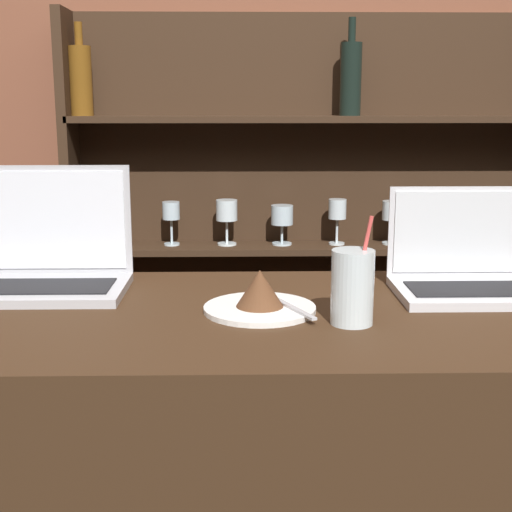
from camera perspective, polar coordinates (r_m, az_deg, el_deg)
back_wall at (r=2.39m, az=1.51°, el=11.78°), size 7.00×0.06×2.70m
back_shelf at (r=2.37m, az=3.96°, el=-0.15°), size 1.55×0.18×1.64m
laptop_near at (r=1.56m, az=-16.45°, el=-0.47°), size 0.34×0.23×0.26m
laptop_far at (r=1.54m, az=16.51°, el=-1.13°), size 0.30×0.22×0.21m
cake_plate at (r=1.35m, az=0.32°, el=-3.33°), size 0.21×0.21×0.08m
water_glass at (r=1.27m, az=7.72°, el=-2.48°), size 0.08×0.08×0.19m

